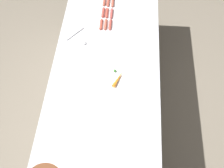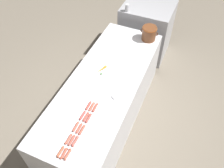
% 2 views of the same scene
% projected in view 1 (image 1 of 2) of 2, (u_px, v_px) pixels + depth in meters
% --- Properties ---
extents(ground_plane, '(20.00, 20.00, 0.00)m').
position_uv_depth(ground_plane, '(107.00, 113.00, 3.16)').
color(ground_plane, '#756B5B').
extents(griddle_counter, '(0.91, 2.49, 0.89)m').
position_uv_depth(griddle_counter, '(107.00, 92.00, 2.80)').
color(griddle_counter, '#BCBCC1').
rests_on(griddle_counter, ground_plane).
extents(hot_dog_2, '(0.03, 0.14, 0.03)m').
position_uv_depth(hot_dog_2, '(112.00, 2.00, 2.85)').
color(hot_dog_2, '#B64F3D').
rests_on(hot_dog_2, griddle_counter).
extents(hot_dog_3, '(0.03, 0.14, 0.03)m').
position_uv_depth(hot_dog_3, '(111.00, 13.00, 2.76)').
color(hot_dog_3, '#B84641').
rests_on(hot_dog_3, griddle_counter).
extents(hot_dog_4, '(0.03, 0.14, 0.03)m').
position_uv_depth(hot_dog_4, '(110.00, 24.00, 2.67)').
color(hot_dog_4, '#B4453A').
rests_on(hot_dog_4, griddle_counter).
extents(hot_dog_7, '(0.03, 0.14, 0.03)m').
position_uv_depth(hot_dog_7, '(108.00, 2.00, 2.86)').
color(hot_dog_7, '#B04C3C').
rests_on(hot_dog_7, griddle_counter).
extents(hot_dog_8, '(0.03, 0.14, 0.03)m').
position_uv_depth(hot_dog_8, '(107.00, 13.00, 2.76)').
color(hot_dog_8, '#B3473A').
rests_on(hot_dog_8, griddle_counter).
extents(hot_dog_9, '(0.03, 0.14, 0.03)m').
position_uv_depth(hot_dog_9, '(106.00, 24.00, 2.67)').
color(hot_dog_9, '#AC503C').
rests_on(hot_dog_9, griddle_counter).
extents(hot_dog_12, '(0.03, 0.14, 0.03)m').
position_uv_depth(hot_dog_12, '(104.00, 1.00, 2.86)').
color(hot_dog_12, '#AB4E3D').
rests_on(hot_dog_12, griddle_counter).
extents(hot_dog_13, '(0.03, 0.14, 0.03)m').
position_uv_depth(hot_dog_13, '(103.00, 12.00, 2.77)').
color(hot_dog_13, '#B4453B').
rests_on(hot_dog_13, griddle_counter).
extents(hot_dog_14, '(0.03, 0.14, 0.03)m').
position_uv_depth(hot_dog_14, '(101.00, 24.00, 2.68)').
color(hot_dog_14, '#B14738').
rests_on(hot_dog_14, griddle_counter).
extents(serving_spoon, '(0.20, 0.23, 0.02)m').
position_uv_depth(serving_spoon, '(80.00, 39.00, 2.57)').
color(serving_spoon, '#B7B7BC').
rests_on(serving_spoon, griddle_counter).
extents(carrot, '(0.10, 0.17, 0.03)m').
position_uv_depth(carrot, '(118.00, 78.00, 2.32)').
color(carrot, orange).
rests_on(carrot, griddle_counter).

